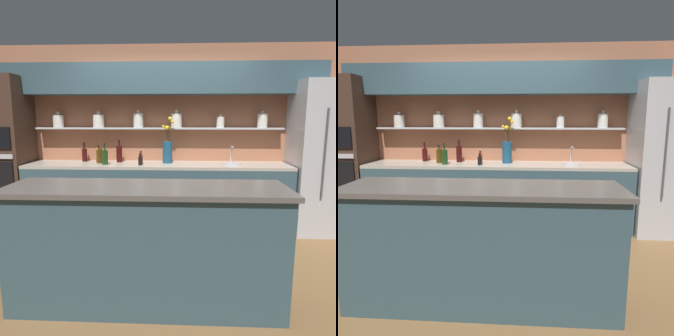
% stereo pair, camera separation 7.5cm
% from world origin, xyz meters
% --- Properties ---
extents(ground_plane, '(12.00, 12.00, 0.00)m').
position_xyz_m(ground_plane, '(0.00, 0.00, 0.00)').
color(ground_plane, brown).
extents(back_wall_unit, '(5.20, 0.44, 2.60)m').
position_xyz_m(back_wall_unit, '(-0.00, 1.53, 1.55)').
color(back_wall_unit, '#A86647').
rests_on(back_wall_unit, ground_plane).
extents(back_counter_unit, '(3.67, 0.62, 0.92)m').
position_xyz_m(back_counter_unit, '(-0.06, 1.24, 0.46)').
color(back_counter_unit, '#334C56').
rests_on(back_counter_unit, ground_plane).
extents(island_counter, '(2.26, 0.61, 1.02)m').
position_xyz_m(island_counter, '(0.00, -0.59, 0.51)').
color(island_counter, '#334C56').
rests_on(island_counter, ground_plane).
extents(refrigerator, '(0.81, 0.73, 2.04)m').
position_xyz_m(refrigerator, '(2.20, 1.20, 1.02)').
color(refrigerator, '#B7B7BC').
rests_on(refrigerator, ground_plane).
extents(oven_tower, '(0.68, 0.64, 2.13)m').
position_xyz_m(oven_tower, '(-2.26, 1.24, 1.06)').
color(oven_tower, '#3D281E').
rests_on(oven_tower, ground_plane).
extents(flower_vase, '(0.16, 0.15, 0.66)m').
position_xyz_m(flower_vase, '(0.08, 1.32, 1.12)').
color(flower_vase, navy).
rests_on(flower_vase, back_counter_unit).
extents(sink_fixture, '(0.27, 0.27, 0.25)m').
position_xyz_m(sink_fixture, '(0.99, 1.25, 0.95)').
color(sink_fixture, '#B7B7BC').
rests_on(sink_fixture, back_counter_unit).
extents(bottle_sauce_0, '(0.06, 0.06, 0.16)m').
position_xyz_m(bottle_sauce_0, '(-0.28, 1.10, 0.99)').
color(bottle_sauce_0, black).
rests_on(bottle_sauce_0, back_counter_unit).
extents(bottle_wine_1, '(0.08, 0.08, 0.28)m').
position_xyz_m(bottle_wine_1, '(-1.15, 1.41, 1.02)').
color(bottle_wine_1, '#380C0C').
rests_on(bottle_wine_1, back_counter_unit).
extents(bottle_sauce_2, '(0.05, 0.05, 0.19)m').
position_xyz_m(bottle_sauce_2, '(-0.91, 1.41, 1.00)').
color(bottle_sauce_2, '#9E4C0A').
rests_on(bottle_sauce_2, back_counter_unit).
extents(bottle_spirit_3, '(0.07, 0.07, 0.25)m').
position_xyz_m(bottle_spirit_3, '(-0.89, 1.25, 1.02)').
color(bottle_spirit_3, '#4C2D0C').
rests_on(bottle_spirit_3, back_counter_unit).
extents(bottle_wine_4, '(0.08, 0.08, 0.33)m').
position_xyz_m(bottle_wine_4, '(-0.63, 1.37, 1.04)').
color(bottle_wine_4, '#380C0C').
rests_on(bottle_wine_4, back_counter_unit).
extents(bottle_wine_5, '(0.08, 0.08, 0.29)m').
position_xyz_m(bottle_wine_5, '(-0.78, 1.13, 1.03)').
color(bottle_wine_5, '#193814').
rests_on(bottle_wine_5, back_counter_unit).
extents(bottle_spirit_6, '(0.08, 0.08, 0.25)m').
position_xyz_m(bottle_spirit_6, '(-0.92, 1.34, 1.02)').
color(bottle_spirit_6, tan).
rests_on(bottle_spirit_6, back_counter_unit).
extents(bottle_sauce_7, '(0.05, 0.05, 0.18)m').
position_xyz_m(bottle_sauce_7, '(-0.29, 1.23, 0.99)').
color(bottle_sauce_7, maroon).
rests_on(bottle_sauce_7, back_counter_unit).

